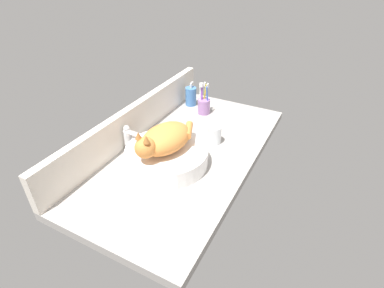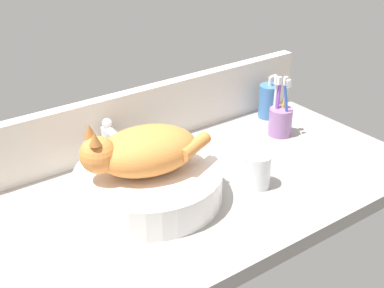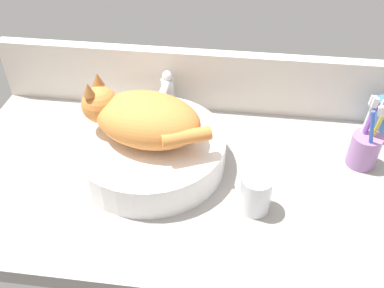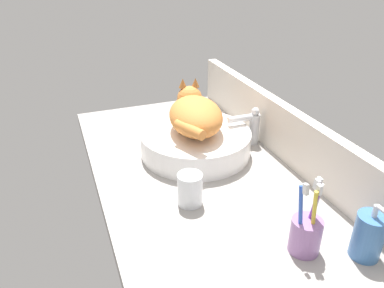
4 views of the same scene
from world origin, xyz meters
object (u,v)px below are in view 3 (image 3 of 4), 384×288
(cat, at_px, (142,118))
(soap_dispenser, at_px, (382,119))
(sink_basin, at_px, (150,151))
(water_glass, at_px, (255,196))
(toothbrush_cup, at_px, (365,148))
(faucet, at_px, (167,94))

(cat, bearing_deg, soap_dispenser, 17.07)
(sink_basin, distance_m, water_glass, 0.28)
(soap_dispenser, xyz_separation_m, toothbrush_cup, (-0.06, -0.12, -0.01))
(cat, relative_size, toothbrush_cup, 1.68)
(sink_basin, relative_size, soap_dispenser, 2.54)
(sink_basin, xyz_separation_m, toothbrush_cup, (0.51, 0.07, 0.01))
(cat, distance_m, faucet, 0.21)
(sink_basin, xyz_separation_m, soap_dispenser, (0.58, 0.18, 0.02))
(cat, height_order, water_glass, cat)
(cat, bearing_deg, toothbrush_cup, 6.93)
(toothbrush_cup, distance_m, water_glass, 0.32)
(toothbrush_cup, xyz_separation_m, water_glass, (-0.26, -0.18, -0.01))
(faucet, relative_size, toothbrush_cup, 0.73)
(soap_dispenser, relative_size, toothbrush_cup, 0.77)
(faucet, distance_m, water_glass, 0.41)
(soap_dispenser, distance_m, toothbrush_cup, 0.13)
(soap_dispenser, distance_m, water_glass, 0.44)
(faucet, relative_size, soap_dispenser, 0.95)
(soap_dispenser, xyz_separation_m, water_glass, (-0.32, -0.30, -0.02))
(soap_dispenser, height_order, toothbrush_cup, toothbrush_cup)
(toothbrush_cup, relative_size, water_glass, 2.07)
(faucet, distance_m, toothbrush_cup, 0.53)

